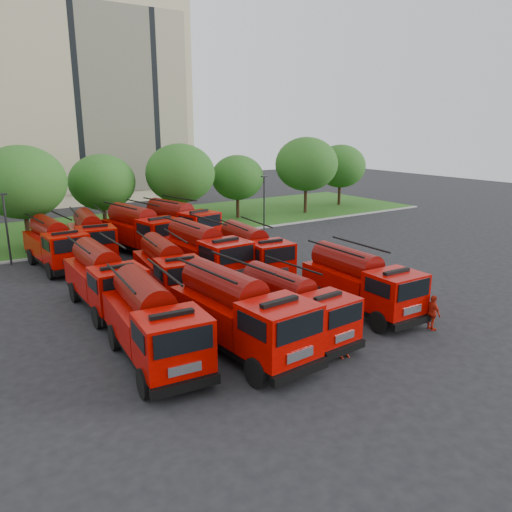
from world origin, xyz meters
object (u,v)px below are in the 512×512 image
Objects in this scene: fire_truck_1 at (240,314)px; fire_truck_9 at (91,236)px; fire_truck_5 at (168,269)px; firefighter_0 at (345,357)px; firefighter_3 at (364,287)px; fire_truck_10 at (141,231)px; fire_truck_2 at (293,306)px; firefighter_4 at (229,334)px; fire_truck_7 at (252,251)px; firefighter_5 at (331,278)px; fire_truck_0 at (153,323)px; firefighter_1 at (288,363)px; firefighter_2 at (431,330)px; fire_truck_4 at (104,278)px; fire_truck_8 at (55,244)px; fire_truck_11 at (179,223)px; fire_truck_6 at (204,252)px; fire_truck_3 at (360,282)px.

fire_truck_1 reaches higher than fire_truck_9.
fire_truck_5 is 12.21m from firefighter_0.
firefighter_3 is at bearing -45.79° from fire_truck_9.
fire_truck_9 is 3.70m from fire_truck_10.
fire_truck_2 is 3.40m from firefighter_4.
fire_truck_7 reaches higher than firefighter_0.
fire_truck_7 is 3.71× the size of firefighter_5.
fire_truck_1 is 11.54m from fire_truck_7.
fire_truck_0 is 4.79× the size of firefighter_1.
firefighter_0 is 1.03× the size of firefighter_2.
fire_truck_4 and fire_truck_8 have the same top height.
fire_truck_11 is 17.49m from firefighter_3.
fire_truck_9 is at bearing -25.15° from firefighter_5.
fire_truck_6 is 8.51m from fire_truck_10.
fire_truck_0 is 4.45m from firefighter_4.
fire_truck_7 is 12.70m from fire_truck_9.
firefighter_2 is at bearing 75.76° from firefighter_3.
fire_truck_11 reaches higher than firefighter_5.
firefighter_2 is (9.04, -3.15, -1.80)m from fire_truck_1.
firefighter_5 is (9.75, 8.04, 0.00)m from firefighter_1.
fire_truck_6 reaches higher than fire_truck_9.
firefighter_0 reaches higher than firefighter_4.
firefighter_3 is (14.70, 2.14, -1.73)m from fire_truck_0.
firefighter_3 is 0.80× the size of firefighter_5.
fire_truck_3 is at bearing -61.68° from fire_truck_8.
fire_truck_10 is at bearing 29.39° from firefighter_2.
fire_truck_2 is 4.33× the size of firefighter_3.
fire_truck_11 reaches higher than fire_truck_3.
firefighter_0 reaches higher than firefighter_2.
fire_truck_6 is 10.97m from fire_truck_8.
firefighter_2 is at bearing 103.42° from firefighter_5.
fire_truck_2 is at bearing -2.92° from fire_truck_1.
firefighter_1 is at bearing -66.19° from fire_truck_1.
firefighter_1 is at bearing -77.71° from fire_truck_9.
fire_truck_6 is at bearing -118.79° from fire_truck_11.
fire_truck_9 is (-3.64, 19.51, 0.16)m from fire_truck_2.
firefighter_0 is at bearing -26.42° from fire_truck_0.
fire_truck_6 is 1.07× the size of fire_truck_7.
fire_truck_9 is (2.43, 10.74, 0.01)m from fire_truck_4.
fire_truck_7 is at bearing 79.72° from firefighter_0.
fire_truck_3 is 4.61× the size of firefighter_3.
fire_truck_5 is 10.76m from firefighter_5.
fire_truck_6 reaches higher than firefighter_5.
fire_truck_6 reaches higher than fire_truck_8.
fire_truck_2 is at bearing -96.84° from fire_truck_6.
fire_truck_9 is (-0.71, 19.55, -0.10)m from fire_truck_1.
firefighter_1 is 4.07m from firefighter_4.
firefighter_4 is (0.60, 1.98, -1.80)m from fire_truck_1.
fire_truck_5 reaches higher than firefighter_0.
fire_truck_9 is at bearing 88.33° from fire_truck_1.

